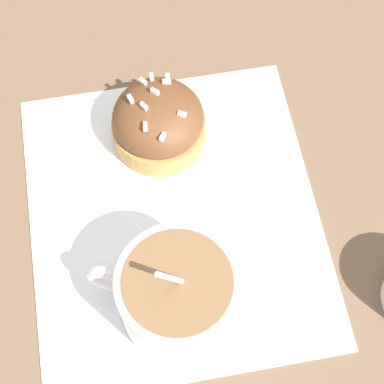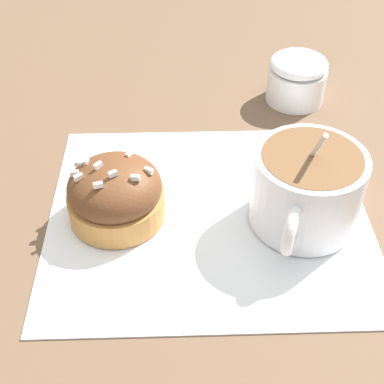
% 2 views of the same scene
% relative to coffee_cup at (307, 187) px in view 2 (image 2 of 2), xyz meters
% --- Properties ---
extents(ground_plane, '(3.00, 3.00, 0.00)m').
position_rel_coffee_cup_xyz_m(ground_plane, '(-0.08, 0.01, -0.04)').
color(ground_plane, brown).
extents(paper_napkin, '(0.27, 0.24, 0.00)m').
position_rel_coffee_cup_xyz_m(paper_napkin, '(-0.08, 0.01, -0.04)').
color(paper_napkin, white).
rests_on(paper_napkin, ground_plane).
extents(coffee_cup, '(0.09, 0.11, 0.10)m').
position_rel_coffee_cup_xyz_m(coffee_cup, '(0.00, 0.00, 0.00)').
color(coffee_cup, white).
rests_on(coffee_cup, paper_napkin).
extents(frosted_pastry, '(0.08, 0.08, 0.06)m').
position_rel_coffee_cup_xyz_m(frosted_pastry, '(-0.15, 0.01, -0.01)').
color(frosted_pastry, '#C18442').
rests_on(frosted_pastry, paper_napkin).
extents(sugar_bowl, '(0.06, 0.06, 0.05)m').
position_rel_coffee_cup_xyz_m(sugar_bowl, '(0.03, 0.19, -0.01)').
color(sugar_bowl, white).
rests_on(sugar_bowl, ground_plane).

